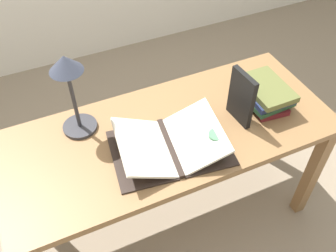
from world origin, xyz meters
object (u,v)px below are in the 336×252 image
(book_stack_tall, at_px, (266,94))
(reading_lamp, at_px, (69,80))
(open_book, at_px, (170,144))
(book_standing_upright, at_px, (241,98))
(coffee_mug, at_px, (216,141))

(book_stack_tall, xyz_separation_m, reading_lamp, (-0.88, 0.21, 0.22))
(open_book, height_order, book_standing_upright, book_standing_upright)
(book_stack_tall, bearing_deg, book_standing_upright, -167.45)
(book_standing_upright, bearing_deg, coffee_mug, -152.76)
(open_book, xyz_separation_m, coffee_mug, (0.18, -0.08, 0.01))
(open_book, height_order, book_stack_tall, book_stack_tall)
(book_stack_tall, relative_size, reading_lamp, 0.66)
(open_book, relative_size, book_stack_tall, 2.08)
(book_standing_upright, distance_m, coffee_mug, 0.24)
(book_standing_upright, bearing_deg, open_book, -178.72)
(book_standing_upright, xyz_separation_m, coffee_mug, (-0.19, -0.12, -0.09))
(book_standing_upright, distance_m, reading_lamp, 0.76)
(reading_lamp, bearing_deg, book_stack_tall, -13.54)
(coffee_mug, bearing_deg, open_book, 156.99)
(book_stack_tall, xyz_separation_m, coffee_mug, (-0.36, -0.16, -0.02))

